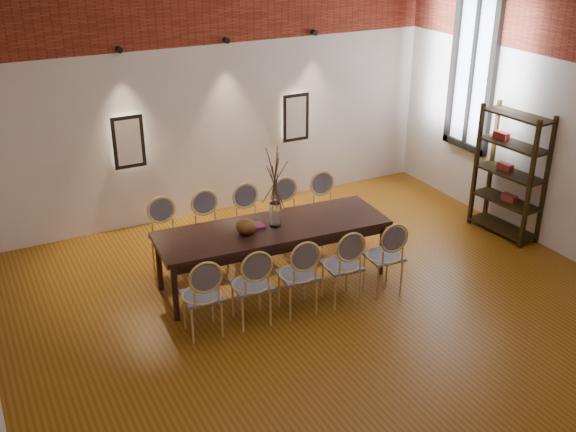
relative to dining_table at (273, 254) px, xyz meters
name	(u,v)px	position (x,y,z in m)	size (l,w,h in m)	color
floor	(337,322)	(0.23, -1.13, -0.39)	(7.00, 7.00, 0.02)	#905815
wall_back	(211,79)	(0.23, 2.42, 1.62)	(7.00, 0.10, 4.00)	silver
niche_left	(128,142)	(-1.07, 2.32, 0.93)	(0.36, 0.06, 0.66)	#FFEAC6
niche_right	(295,117)	(1.53, 2.32, 0.93)	(0.36, 0.06, 0.66)	#FFEAC6
spot_fixture_left	(119,50)	(-1.07, 2.29, 2.17)	(0.08, 0.08, 0.10)	black
spot_fixture_mid	(226,40)	(0.43, 2.29, 2.17)	(0.08, 0.08, 0.10)	black
spot_fixture_right	(314,33)	(1.83, 2.29, 2.17)	(0.08, 0.08, 0.10)	black
window_glass	(474,66)	(3.69, 0.87, 1.77)	(0.02, 0.78, 2.38)	silver
window_frame	(473,66)	(3.67, 0.87, 1.77)	(0.08, 0.90, 2.50)	black
window_mullion	(473,66)	(3.67, 0.87, 1.77)	(0.06, 0.06, 2.40)	black
dining_table	(273,254)	(0.00, 0.00, 0.00)	(2.80, 0.90, 0.75)	#331B13
chair_near_a	(202,295)	(-1.17, -0.65, 0.09)	(0.44, 0.44, 0.94)	#E7C575
chair_near_b	(251,285)	(-0.61, -0.69, 0.09)	(0.44, 0.44, 0.94)	#E7C575
chair_near_c	(298,275)	(-0.05, -0.73, 0.09)	(0.44, 0.44, 0.94)	#E7C575
chair_near_d	(342,265)	(0.51, -0.77, 0.09)	(0.44, 0.44, 0.94)	#E7C575
chair_near_e	(384,256)	(1.07, -0.80, 0.09)	(0.44, 0.44, 0.94)	#E7C575
chair_far_a	(167,239)	(-1.07, 0.80, 0.09)	(0.44, 0.44, 0.94)	#E7C575
chair_far_b	(210,231)	(-0.51, 0.77, 0.09)	(0.44, 0.44, 0.94)	#E7C575
chair_far_c	(251,224)	(0.05, 0.73, 0.09)	(0.44, 0.44, 0.94)	#E7C575
chair_far_d	(291,217)	(0.61, 0.69, 0.09)	(0.44, 0.44, 0.94)	#E7C575
chair_far_e	(328,210)	(1.17, 0.65, 0.09)	(0.44, 0.44, 0.94)	#E7C575
vase	(275,215)	(0.04, 0.00, 0.53)	(0.14, 0.14, 0.30)	silver
dried_branches	(275,179)	(0.04, 0.00, 0.98)	(0.50, 0.50, 0.70)	brown
bowl	(246,226)	(-0.36, -0.03, 0.46)	(0.24, 0.24, 0.18)	brown
book	(253,227)	(-0.22, 0.08, 0.39)	(0.26, 0.18, 0.03)	#7D2760
shelving_rack	(510,173)	(3.51, -0.26, 0.53)	(0.38, 1.00, 1.80)	black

